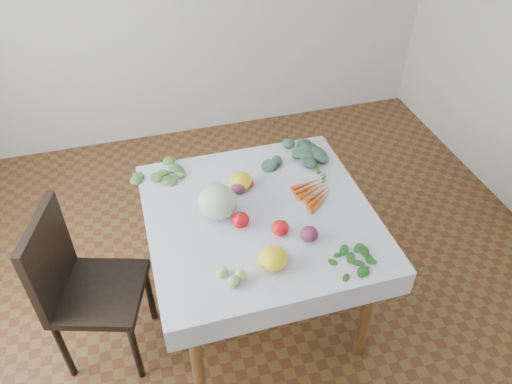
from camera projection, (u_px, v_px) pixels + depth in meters
ground at (259, 306)px, 2.99m from camera, size 4.00×4.00×0.00m
table at (260, 228)px, 2.57m from camera, size 1.00×1.00×0.75m
tablecloth at (260, 214)px, 2.51m from camera, size 1.12×1.12×0.01m
chair at (79, 281)px, 2.45m from camera, size 0.53×0.53×0.94m
cabbage at (217, 202)px, 2.44m from camera, size 0.24×0.24×0.18m
tomato_a at (217, 209)px, 2.48m from camera, size 0.09×0.09×0.06m
tomato_b at (246, 183)px, 2.64m from camera, size 0.09×0.09×0.06m
tomato_c at (240, 220)px, 2.41m from camera, size 0.11×0.11×0.08m
tomato_d at (280, 228)px, 2.37m from camera, size 0.09×0.09×0.07m
heirloom_back at (241, 181)px, 2.64m from camera, size 0.14×0.14×0.08m
heirloom_front at (273, 258)px, 2.21m from camera, size 0.14×0.14×0.09m
onion_a at (238, 188)px, 2.60m from camera, size 0.09×0.09×0.06m
onion_b at (309, 234)px, 2.34m from camera, size 0.09×0.09×0.07m
tomatillo_cluster at (234, 276)px, 2.17m from camera, size 0.07×0.11×0.04m
carrot_bunch at (314, 193)px, 2.60m from camera, size 0.20×0.26×0.03m
kale_bunch at (290, 155)px, 2.84m from camera, size 0.35×0.30×0.05m
basil_bunch at (350, 264)px, 2.24m from camera, size 0.24×0.18×0.01m
dill_bunch at (156, 172)px, 2.74m from camera, size 0.23×0.23×0.03m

